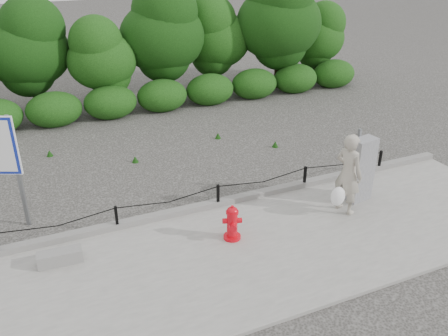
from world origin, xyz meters
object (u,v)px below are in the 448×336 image
at_px(pedestrian, 348,175).
at_px(utility_cabinet, 361,170).
at_px(concrete_block, 60,257).
at_px(fire_hydrant, 232,223).

distance_m(pedestrian, utility_cabinet, 0.77).
xyz_separation_m(pedestrian, utility_cabinet, (0.68, 0.34, -0.14)).
bearing_deg(concrete_block, utility_cabinet, -2.56).
bearing_deg(pedestrian, concrete_block, 69.37).
distance_m(fire_hydrant, concrete_block, 3.64).
bearing_deg(utility_cabinet, pedestrian, -163.31).
xyz_separation_m(concrete_block, utility_cabinet, (7.23, -0.32, 0.69)).
distance_m(pedestrian, concrete_block, 6.64).
relative_size(fire_hydrant, utility_cabinet, 0.45).
bearing_deg(concrete_block, pedestrian, -5.75).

